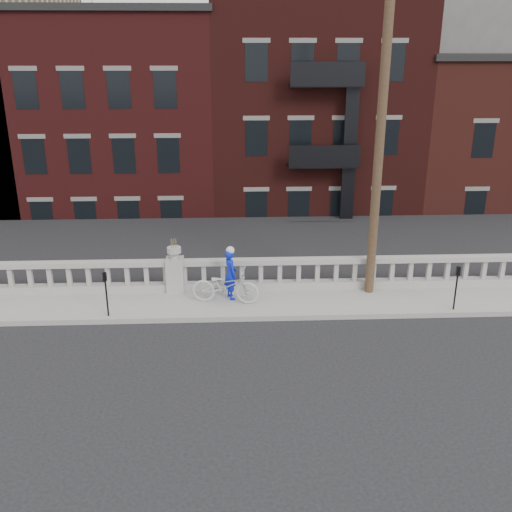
# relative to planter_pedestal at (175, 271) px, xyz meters

# --- Properties ---
(ground) EXTENTS (120.00, 120.00, 0.00)m
(ground) POSITION_rel_planter_pedestal_xyz_m (0.00, -3.95, -0.83)
(ground) COLOR black
(ground) RESTS_ON ground
(sidewalk) EXTENTS (32.00, 2.20, 0.15)m
(sidewalk) POSITION_rel_planter_pedestal_xyz_m (0.00, -0.95, -0.76)
(sidewalk) COLOR gray
(sidewalk) RESTS_ON ground
(balustrade) EXTENTS (28.00, 0.34, 1.03)m
(balustrade) POSITION_rel_planter_pedestal_xyz_m (0.00, 0.00, -0.19)
(balustrade) COLOR gray
(balustrade) RESTS_ON sidewalk
(planter_pedestal) EXTENTS (0.55, 0.55, 1.76)m
(planter_pedestal) POSITION_rel_planter_pedestal_xyz_m (0.00, 0.00, 0.00)
(planter_pedestal) COLOR gray
(planter_pedestal) RESTS_ON sidewalk
(lower_level) EXTENTS (80.00, 44.00, 20.80)m
(lower_level) POSITION_rel_planter_pedestal_xyz_m (0.56, 19.09, 1.80)
(lower_level) COLOR #605E59
(lower_level) RESTS_ON ground
(utility_pole) EXTENTS (1.60, 0.28, 10.00)m
(utility_pole) POSITION_rel_planter_pedestal_xyz_m (6.20, -0.35, 4.41)
(utility_pole) COLOR #422D1E
(utility_pole) RESTS_ON sidewalk
(parking_meter_b) EXTENTS (0.10, 0.09, 1.36)m
(parking_meter_b) POSITION_rel_planter_pedestal_xyz_m (-1.80, -1.80, 0.17)
(parking_meter_b) COLOR black
(parking_meter_b) RESTS_ON sidewalk
(parking_meter_c) EXTENTS (0.10, 0.09, 1.36)m
(parking_meter_c) POSITION_rel_planter_pedestal_xyz_m (8.42, -1.80, 0.17)
(parking_meter_c) COLOR black
(parking_meter_c) RESTS_ON sidewalk
(bicycle) EXTENTS (2.16, 1.05, 1.08)m
(bicycle) POSITION_rel_planter_pedestal_xyz_m (1.61, -0.99, -0.14)
(bicycle) COLOR beige
(bicycle) RESTS_ON sidewalk
(cyclist) EXTENTS (0.56, 0.68, 1.59)m
(cyclist) POSITION_rel_planter_pedestal_xyz_m (1.77, -0.67, 0.12)
(cyclist) COLOR #0D20D1
(cyclist) RESTS_ON sidewalk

